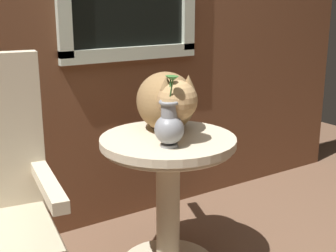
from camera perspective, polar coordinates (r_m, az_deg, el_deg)
name	(u,v)px	position (r m, az deg, el deg)	size (l,w,h in m)	color
wicker_side_table	(168,179)	(2.08, 0.00, -6.49)	(0.59, 0.59, 0.64)	beige
cat	(167,101)	(2.07, -0.08, 3.05)	(0.35, 0.62, 0.28)	olive
pewter_vase_with_ivy	(169,125)	(1.86, 0.16, 0.18)	(0.12, 0.12, 0.29)	gray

